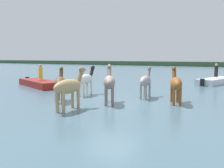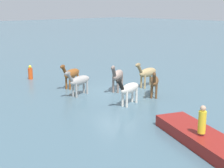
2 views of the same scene
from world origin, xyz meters
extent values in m
plane|color=#476675|center=(0.00, 0.00, 0.00)|extent=(211.60, 211.60, 0.00)
ellipsoid|color=silver|center=(-2.76, 1.41, 1.00)|extent=(0.87, 1.88, 0.61)
cylinder|color=silver|center=(-3.01, 1.91, 0.50)|extent=(0.13, 0.13, 1.00)
cylinder|color=silver|center=(-2.73, 1.97, 0.50)|extent=(0.13, 0.13, 1.00)
cylinder|color=silver|center=(-2.80, 0.85, 0.50)|extent=(0.13, 0.13, 1.00)
cylinder|color=silver|center=(-2.52, 0.90, 0.50)|extent=(0.13, 0.13, 1.00)
cylinder|color=black|center=(-2.95, 2.35, 1.40)|extent=(0.31, 0.58, 0.67)
ellipsoid|color=black|center=(-2.99, 2.54, 1.67)|extent=(0.30, 0.53, 0.27)
ellipsoid|color=#9E9993|center=(0.87, 2.28, 1.00)|extent=(0.88, 1.88, 0.61)
cylinder|color=#9E9993|center=(0.62, 2.78, 0.50)|extent=(0.13, 0.13, 1.00)
cylinder|color=#9E9993|center=(0.90, 2.84, 0.50)|extent=(0.13, 0.13, 1.00)
cylinder|color=#9E9993|center=(0.83, 1.72, 0.50)|extent=(0.13, 0.13, 1.00)
cylinder|color=#9E9993|center=(1.12, 1.78, 0.50)|extent=(0.13, 0.13, 1.00)
cylinder|color=slate|center=(0.68, 3.22, 1.39)|extent=(0.31, 0.58, 0.66)
ellipsoid|color=slate|center=(0.64, 3.41, 1.66)|extent=(0.30, 0.53, 0.27)
ellipsoid|color=tan|center=(-0.71, -2.68, 1.06)|extent=(0.75, 1.97, 0.65)
cylinder|color=tan|center=(-0.92, -2.12, 0.53)|extent=(0.14, 0.14, 1.06)
cylinder|color=tan|center=(-0.61, -2.09, 0.53)|extent=(0.14, 0.14, 1.06)
cylinder|color=tan|center=(-0.81, -3.27, 0.53)|extent=(0.14, 0.14, 1.06)
cylinder|color=tan|center=(-0.50, -3.24, 0.53)|extent=(0.14, 0.14, 1.06)
cylinder|color=olive|center=(-0.81, -1.67, 1.48)|extent=(0.28, 0.61, 0.71)
ellipsoid|color=olive|center=(-0.83, -1.46, 1.77)|extent=(0.27, 0.54, 0.28)
ellipsoid|color=brown|center=(2.92, 1.39, 1.03)|extent=(1.23, 1.94, 0.63)
cylinder|color=brown|center=(2.56, 1.85, 0.52)|extent=(0.14, 0.14, 1.03)
cylinder|color=brown|center=(2.84, 1.97, 0.52)|extent=(0.14, 0.14, 1.03)
cylinder|color=brown|center=(3.00, 0.82, 0.52)|extent=(0.14, 0.14, 1.03)
cylinder|color=brown|center=(3.28, 0.93, 0.52)|extent=(0.14, 0.14, 1.03)
cylinder|color=brown|center=(2.54, 2.31, 1.44)|extent=(0.42, 0.61, 0.69)
ellipsoid|color=brown|center=(2.46, 2.49, 1.72)|extent=(0.40, 0.56, 0.28)
ellipsoid|color=gray|center=(0.03, -0.36, 1.10)|extent=(1.53, 2.01, 0.67)
cylinder|color=gray|center=(-0.42, 0.07, 0.55)|extent=(0.15, 0.15, 1.10)
cylinder|color=gray|center=(-0.14, 0.23, 0.55)|extent=(0.15, 0.15, 1.10)
cylinder|color=gray|center=(0.20, -0.96, 0.55)|extent=(0.15, 0.15, 1.10)
cylinder|color=gray|center=(0.47, -0.79, 0.55)|extent=(0.15, 0.15, 1.10)
cylinder|color=#63544C|center=(-0.52, 0.54, 1.53)|extent=(0.51, 0.64, 0.73)
ellipsoid|color=#63544C|center=(-0.62, 0.72, 1.83)|extent=(0.48, 0.59, 0.29)
ellipsoid|color=brown|center=(-2.60, -1.08, 1.01)|extent=(1.54, 1.78, 0.62)
cylinder|color=brown|center=(-3.06, -0.74, 0.51)|extent=(0.14, 0.14, 1.01)
cylinder|color=brown|center=(-2.82, -0.55, 0.51)|extent=(0.14, 0.14, 1.01)
cylinder|color=brown|center=(-2.39, -1.61, 0.51)|extent=(0.14, 0.14, 1.01)
cylinder|color=brown|center=(-2.15, -1.43, 0.51)|extent=(0.14, 0.14, 1.01)
cylinder|color=#50311A|center=(-3.20, -0.31, 1.41)|extent=(0.51, 0.57, 0.68)
ellipsoid|color=#50311A|center=(-3.31, -0.16, 1.69)|extent=(0.47, 0.53, 0.27)
cube|color=maroon|center=(-8.80, 3.32, 0.18)|extent=(5.69, 3.60, 0.67)
cube|color=black|center=(-11.43, 4.44, 0.26)|extent=(0.33, 0.35, 0.72)
cube|color=silver|center=(3.26, 13.04, 0.18)|extent=(2.96, 5.74, 0.67)
cube|color=black|center=(2.50, 10.28, 0.26)|extent=(0.33, 0.31, 0.72)
cylinder|color=yellow|center=(-8.83, 3.56, 1.09)|extent=(0.32, 0.32, 0.95)
sphere|color=tan|center=(-8.83, 3.56, 1.69)|extent=(0.24, 0.24, 0.24)
cylinder|color=black|center=(3.13, 12.97, 1.09)|extent=(0.32, 0.32, 0.95)
sphere|color=tan|center=(3.13, 12.97, 1.69)|extent=(0.24, 0.24, 0.24)
camera|label=1|loc=(6.64, -11.35, 2.34)|focal=41.01mm
camera|label=2|loc=(-15.17, 14.74, 5.72)|focal=51.14mm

